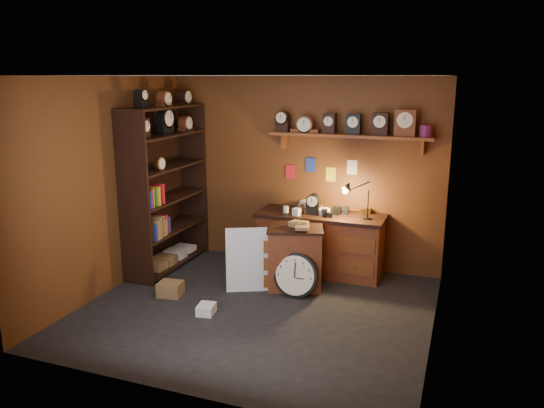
{
  "coord_description": "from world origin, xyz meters",
  "views": [
    {
      "loc": [
        2.2,
        -5.37,
        2.69
      ],
      "look_at": [
        0.07,
        0.35,
        1.22
      ],
      "focal_mm": 35.0,
      "sensor_mm": 36.0,
      "label": 1
    }
  ],
  "objects_px": {
    "shelving_unit": "(164,181)",
    "big_round_clock": "(296,275)",
    "low_cabinet": "(295,254)",
    "workbench": "(320,240)"
  },
  "relations": [
    {
      "from": "shelving_unit",
      "to": "low_cabinet",
      "type": "height_order",
      "value": "shelving_unit"
    },
    {
      "from": "low_cabinet",
      "to": "big_round_clock",
      "type": "distance_m",
      "value": 0.36
    },
    {
      "from": "shelving_unit",
      "to": "workbench",
      "type": "distance_m",
      "value": 2.35
    },
    {
      "from": "low_cabinet",
      "to": "workbench",
      "type": "bearing_deg",
      "value": 56.73
    },
    {
      "from": "shelving_unit",
      "to": "big_round_clock",
      "type": "distance_m",
      "value": 2.36
    },
    {
      "from": "workbench",
      "to": "low_cabinet",
      "type": "distance_m",
      "value": 0.64
    },
    {
      "from": "big_round_clock",
      "to": "low_cabinet",
      "type": "bearing_deg",
      "value": 110.0
    },
    {
      "from": "shelving_unit",
      "to": "big_round_clock",
      "type": "bearing_deg",
      "value": -11.44
    },
    {
      "from": "shelving_unit",
      "to": "low_cabinet",
      "type": "xyz_separation_m",
      "value": [
        1.99,
        -0.12,
        -0.81
      ]
    },
    {
      "from": "workbench",
      "to": "low_cabinet",
      "type": "height_order",
      "value": "workbench"
    }
  ]
}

